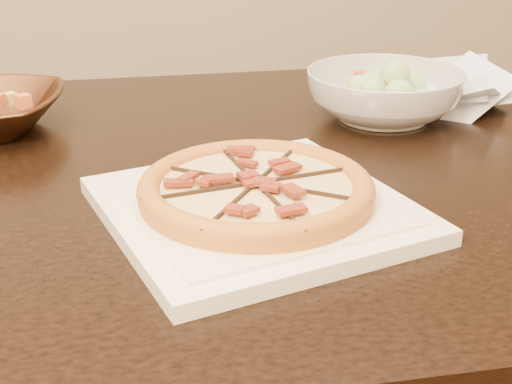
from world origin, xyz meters
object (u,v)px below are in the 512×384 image
dining_table (136,237)px  pizza (256,189)px  plate (256,208)px  salad_bowl (384,95)px

dining_table → pizza: 0.25m
dining_table → plate: (0.13, -0.17, 0.11)m
plate → dining_table: bearing=126.8°
dining_table → salad_bowl: bearing=18.8°
plate → pizza: bearing=-178.3°
pizza → salad_bowl: 0.40m
pizza → dining_table: bearing=126.8°
dining_table → salad_bowl: salad_bowl is taller
dining_table → plate: plate is taller
dining_table → plate: 0.24m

